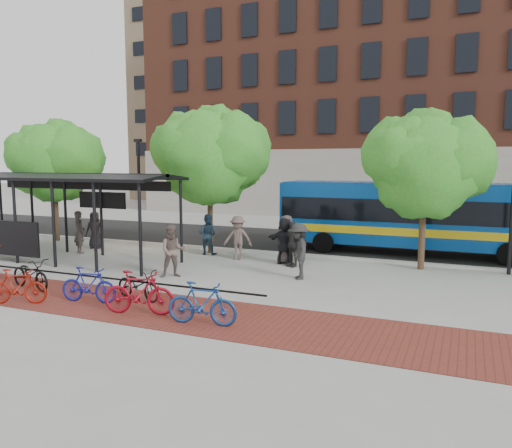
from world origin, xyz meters
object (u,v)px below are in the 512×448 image
at_px(bus_shelter, 56,187).
at_px(pedestrian_0, 95,230).
at_px(pedestrian_2, 208,234).
at_px(bike_11, 202,304).
at_px(pedestrian_8, 173,251).
at_px(bike_7, 89,285).
at_px(bike_9, 139,293).
at_px(tree_a, 56,158).
at_px(pedestrian_1, 79,232).
at_px(tree_b, 212,152).
at_px(pedestrian_3, 238,238).
at_px(tree_c, 428,161).
at_px(lamp_post_left, 139,189).
at_px(bike_4, 30,274).
at_px(pedestrian_5, 285,241).
at_px(pedestrian_6, 286,239).
at_px(pedestrian_9, 299,251).
at_px(bike_8, 138,284).
at_px(bus, 414,213).
at_px(bike_5, 17,286).
at_px(pedestrian_4, 292,244).

bearing_deg(bus_shelter, pedestrian_0, 98.99).
height_order(bus_shelter, pedestrian_2, bus_shelter).
xyz_separation_m(bike_11, pedestrian_8, (-3.52, 4.21, 0.38)).
distance_m(bike_7, bike_9, 2.05).
distance_m(tree_a, pedestrian_1, 5.49).
bearing_deg(tree_b, bike_7, -86.34).
bearing_deg(pedestrian_3, tree_c, -3.62).
xyz_separation_m(lamp_post_left, bike_4, (1.87, -8.34, -2.25)).
height_order(bike_11, pedestrian_5, pedestrian_5).
height_order(bus_shelter, bike_4, bus_shelter).
distance_m(pedestrian_6, pedestrian_9, 2.69).
distance_m(bus_shelter, bike_11, 11.34).
relative_size(tree_b, pedestrian_3, 3.53).
relative_size(bus_shelter, tree_c, 1.79).
xyz_separation_m(lamp_post_left, bike_8, (5.76, -8.01, -2.29)).
bearing_deg(bike_7, bike_4, 70.28).
relative_size(lamp_post_left, bus, 0.44).
bearing_deg(bike_5, pedestrian_4, -57.94).
relative_size(bike_4, bike_9, 0.97).
bearing_deg(bike_7, pedestrian_3, -18.88).
xyz_separation_m(pedestrian_1, pedestrian_5, (9.24, 1.23, -0.01)).
distance_m(tree_c, pedestrian_2, 9.54).
height_order(bike_7, pedestrian_1, pedestrian_1).
bearing_deg(lamp_post_left, pedestrian_6, -9.20).
xyz_separation_m(tree_b, bike_11, (4.53, -9.06, -3.92)).
bearing_deg(pedestrian_3, lamp_post_left, 155.03).
bearing_deg(pedestrian_2, bike_5, 76.23).
height_order(lamp_post_left, bike_11, lamp_post_left).
height_order(bus, bike_5, bus).
bearing_deg(tree_a, pedestrian_2, -3.25).
bearing_deg(pedestrian_0, pedestrian_4, -24.13).
xyz_separation_m(bike_9, pedestrian_8, (-1.56, 4.10, 0.34)).
bearing_deg(pedestrian_1, pedestrian_4, -146.29).
distance_m(bike_5, bike_8, 3.37).
bearing_deg(pedestrian_1, tree_b, -127.38).
bearing_deg(pedestrian_3, pedestrian_5, -16.47).
xyz_separation_m(tree_b, pedestrian_1, (-5.37, -2.47, -3.51)).
bearing_deg(pedestrian_2, bike_8, 96.92).
bearing_deg(bus, pedestrian_5, -135.52).
xyz_separation_m(bus_shelter, pedestrian_3, (6.98, 2.75, -2.08)).
distance_m(bike_5, pedestrian_3, 8.93).
height_order(bike_5, pedestrian_8, pedestrian_8).
xyz_separation_m(bus_shelter, tree_b, (5.23, 3.83, 1.46)).
relative_size(pedestrian_0, pedestrian_6, 0.89).
bearing_deg(tree_c, pedestrian_0, -175.48).
distance_m(tree_b, pedestrian_5, 5.38).
xyz_separation_m(bike_5, pedestrian_2, (1.24, 8.98, 0.38)).
bearing_deg(bike_8, pedestrian_2, 25.67).
bearing_deg(lamp_post_left, bike_7, -62.25).
xyz_separation_m(bus, pedestrian_4, (-4.02, -4.63, -0.92)).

